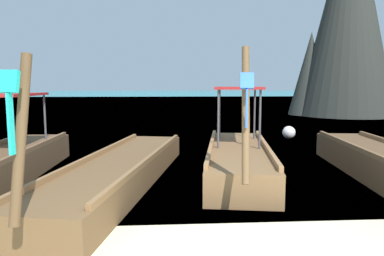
# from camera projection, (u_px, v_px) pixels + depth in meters

# --- Properties ---
(sea_water) EXTENTS (120.00, 120.00, 0.00)m
(sea_water) POSITION_uv_depth(u_px,v_px,m) (172.00, 96.00, 64.72)
(sea_water) COLOR teal
(sea_water) RESTS_ON ground
(longtail_boat_turquoise_ribbon) EXTENTS (2.57, 6.91, 2.43)m
(longtail_boat_turquoise_ribbon) POSITION_uv_depth(u_px,v_px,m) (121.00, 171.00, 7.36)
(longtail_boat_turquoise_ribbon) COLOR brown
(longtail_boat_turquoise_ribbon) RESTS_ON ground
(longtail_boat_blue_ribbon) EXTENTS (2.13, 5.76, 2.69)m
(longtail_boat_blue_ribbon) POSITION_uv_depth(u_px,v_px,m) (238.00, 157.00, 8.32)
(longtail_boat_blue_ribbon) COLOR brown
(longtail_boat_blue_ribbon) RESTS_ON ground
(karst_rock) EXTENTS (6.71, 6.25, 14.25)m
(karst_rock) POSITION_uv_depth(u_px,v_px,m) (346.00, 12.00, 23.39)
(karst_rock) COLOR #2D302B
(karst_rock) RESTS_ON ground
(mooring_buoy_near) EXTENTS (0.49, 0.49, 0.49)m
(mooring_buoy_near) POSITION_uv_depth(u_px,v_px,m) (289.00, 132.00, 13.57)
(mooring_buoy_near) COLOR white
(mooring_buoy_near) RESTS_ON sea_water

